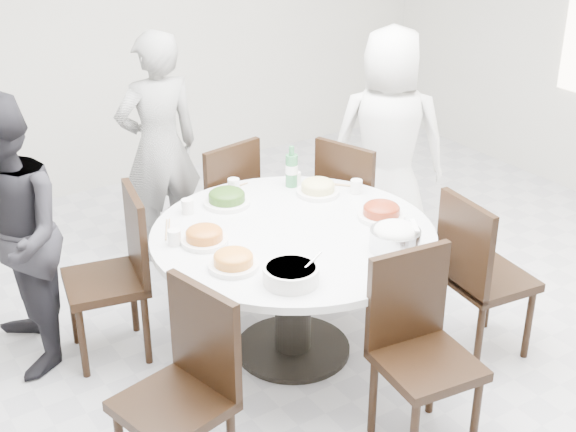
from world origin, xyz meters
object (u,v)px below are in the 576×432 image
rice_bowl (395,240)px  beverage_bottle (292,166)px  chair_ne (360,206)px  diner_right (388,144)px  chair_n (215,208)px  chair_sw (173,401)px  diner_middle (159,148)px  diner_left (7,239)px  soup_bowl (291,275)px  chair_s (427,360)px  chair_se (489,275)px  dining_table (293,293)px  chair_nw (105,278)px

rice_bowl → beverage_bottle: beverage_bottle is taller
chair_ne → diner_right: bearing=-84.2°
chair_n → chair_sw: (-1.08, -1.60, 0.00)m
diner_middle → chair_n: bearing=112.4°
diner_left → soup_bowl: bearing=46.3°
chair_s → chair_n: bearing=97.8°
chair_n → diner_left: 1.41m
diner_left → rice_bowl: diner_left is taller
diner_middle → chair_s: bearing=96.5°
chair_ne → chair_se: (0.03, -1.09, 0.00)m
diner_right → soup_bowl: diner_right is taller
chair_s → beverage_bottle: size_ratio=3.81×
dining_table → chair_nw: 1.02m
dining_table → diner_left: size_ratio=0.99×
chair_ne → chair_n: size_ratio=1.00×
dining_table → chair_se: chair_se is taller
diner_left → diner_middle: bearing=127.3°
chair_nw → rice_bowl: bearing=61.4°
chair_ne → chair_n: bearing=39.9°
chair_s → chair_se: bearing=33.4°
dining_table → chair_sw: 1.17m
diner_right → diner_middle: (-1.29, 0.78, -0.00)m
diner_right → diner_left: diner_right is taller
dining_table → chair_s: 0.97m
chair_se → rice_bowl: (-0.58, 0.12, 0.33)m
rice_bowl → dining_table: bearing=124.4°
chair_n → rice_bowl: 1.52m
chair_se → diner_right: (0.32, 1.24, 0.30)m
dining_table → soup_bowl: (-0.30, -0.43, 0.42)m
dining_table → diner_middle: diner_middle is taller
diner_middle → rice_bowl: diner_middle is taller
chair_ne → diner_left: 2.17m
chair_sw → diner_middle: diner_middle is taller
chair_ne → chair_nw: same height
chair_n → beverage_bottle: 0.69m
diner_middle → rice_bowl: bearing=104.0°
chair_sw → beverage_bottle: beverage_bottle is taller
dining_table → diner_middle: bearing=93.3°
chair_ne → chair_se: 1.09m
dining_table → rice_bowl: (0.31, -0.45, 0.43)m
chair_se → rice_bowl: chair_se is taller
rice_bowl → soup_bowl: bearing=178.1°
chair_s → beverage_bottle: 1.54m
rice_bowl → beverage_bottle: bearing=88.9°
chair_se → chair_nw: bearing=64.2°
diner_right → soup_bowl: (-1.51, -1.10, 0.01)m
diner_right → diner_left: 2.49m
chair_ne → diner_left: size_ratio=0.63×
dining_table → soup_bowl: 0.67m
chair_nw → chair_sw: size_ratio=1.00×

